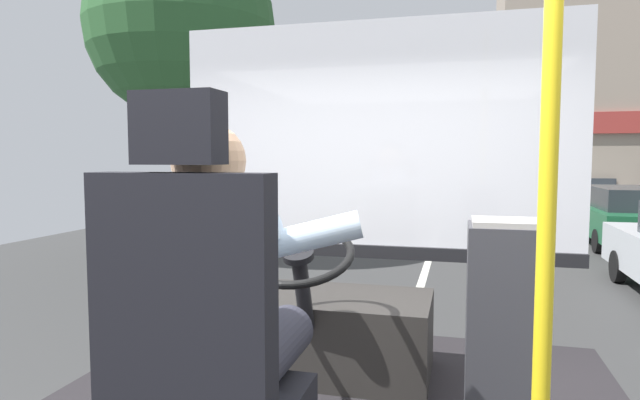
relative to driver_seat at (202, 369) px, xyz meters
name	(u,v)px	position (x,y,z in m)	size (l,w,h in m)	color
ground	(431,255)	(0.14, 9.22, -1.32)	(18.00, 44.00, 0.06)	#363636
driver_seat	(202,369)	(0.00, 0.00, 0.00)	(0.48, 0.48, 1.27)	black
bus_driver	(220,299)	(0.00, 0.12, 0.17)	(0.78, 0.60, 0.79)	#282833
steering_console	(321,330)	(0.00, 1.31, -0.30)	(1.10, 0.94, 0.79)	#282623
handrail_pole	(549,143)	(0.88, 0.10, 0.61)	(0.04, 0.04, 2.27)	yellow
fare_box	(504,338)	(0.84, 0.75, -0.09)	(0.27, 0.27, 0.88)	#333338
windshield_panel	(373,166)	(0.14, 2.04, 0.52)	(2.50, 0.08, 1.48)	silver
street_tree	(182,29)	(-4.17, 7.51, 2.86)	(3.32, 3.32, 5.83)	#4C3828
parked_car_green	(633,215)	(4.25, 11.37, -0.65)	(2.01, 4.12, 1.25)	#195633
parked_car_white	(576,197)	(4.10, 16.50, -0.63)	(1.95, 3.97, 1.28)	silver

